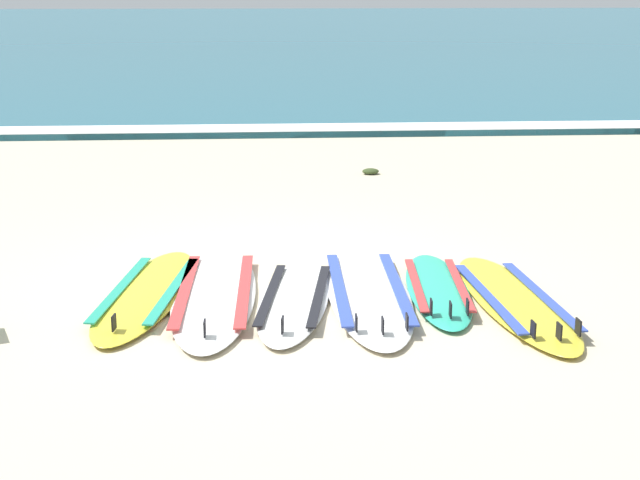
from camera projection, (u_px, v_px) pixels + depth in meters
ground_plane at (274, 285)px, 7.80m from camera, size 80.00×80.00×0.00m
sea at (259, 31)px, 43.70m from camera, size 80.00×60.00×0.10m
wave_foam_strip at (265, 131)px, 15.23m from camera, size 80.00×0.80×0.11m
surfboard_0 at (147, 293)px, 7.48m from camera, size 0.89×2.38×0.18m
surfboard_1 at (215, 294)px, 7.47m from camera, size 0.70×2.57×0.18m
surfboard_2 at (295, 299)px, 7.35m from camera, size 0.81×2.14×0.18m
surfboard_3 at (368, 292)px, 7.52m from camera, size 0.67×2.56×0.18m
surfboard_4 at (438, 289)px, 7.59m from camera, size 0.60×1.94×0.18m
surfboard_5 at (515, 300)px, 7.32m from camera, size 0.74×2.36×0.18m
seaweed_clump_near_shoreline at (371, 171)px, 12.16m from camera, size 0.21×0.17×0.07m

